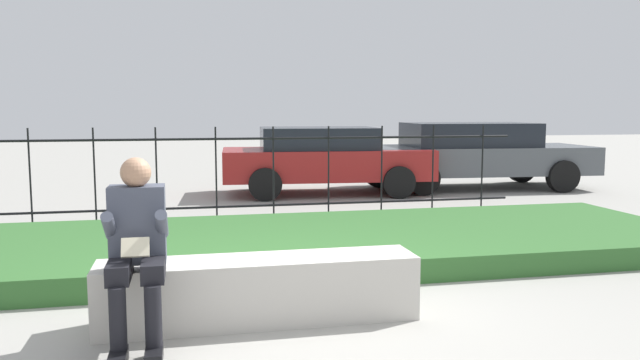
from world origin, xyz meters
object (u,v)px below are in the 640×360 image
Objects in this scene: person_seated_reader at (137,243)px; car_parked_center at (324,158)px; stone_bench at (260,293)px; car_parked_right at (474,153)px.

person_seated_reader is 7.84m from car_parked_center.
car_parked_center reaches higher than stone_bench.
car_parked_center is at bearing -173.53° from car_parked_right.
car_parked_center is (2.94, 7.26, -0.03)m from person_seated_reader.
stone_bench is 0.52× the size of car_parked_right.
person_seated_reader is at bearing -107.69° from car_parked_center.
person_seated_reader reaches higher than stone_bench.
car_parked_center is 0.86× the size of car_parked_right.
car_parked_right is at bearing 7.19° from car_parked_center.
car_parked_right reaches higher than stone_bench.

